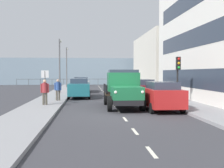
{
  "coord_description": "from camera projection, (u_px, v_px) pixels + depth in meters",
  "views": [
    {
      "loc": [
        1.78,
        13.95,
        2.24
      ],
      "look_at": [
        -0.7,
        -12.91,
        1.07
      ],
      "focal_mm": 41.89,
      "sensor_mm": 36.0,
      "label": 1
    }
  ],
  "objects": [
    {
      "name": "car_teal_oppositeside_0",
      "position": [
        79.0,
        88.0,
        23.48
      ],
      "size": [
        1.9,
        4.7,
        1.72
      ],
      "color": "#1E6670",
      "rests_on": "ground_plane"
    },
    {
      "name": "lamp_post_far",
      "position": [
        67.0,
        63.0,
        38.26
      ],
      "size": [
        0.32,
        1.14,
        5.8
      ],
      "color": "#59595B",
      "rests_on": "sidewalk_right"
    },
    {
      "name": "car_grey_kerbside_3",
      "position": [
        122.0,
        83.0,
        33.04
      ],
      "size": [
        1.92,
        4.59,
        1.72
      ],
      "color": "slate",
      "rests_on": "ground_plane"
    },
    {
      "name": "sea_horizon",
      "position": [
        97.0,
        71.0,
        49.62
      ],
      "size": [
        80.0,
        0.8,
        5.0
      ],
      "primitive_type": "cube",
      "color": "gray",
      "rests_on": "ground_plane"
    },
    {
      "name": "sidewalk_left",
      "position": [
        155.0,
        95.0,
        25.37
      ],
      "size": [
        2.5,
        43.83,
        0.15
      ],
      "primitive_type": "cube",
      "color": "gray",
      "rests_on": "ground_plane"
    },
    {
      "name": "lamp_post_promenade",
      "position": [
        60.0,
        60.0,
        27.54
      ],
      "size": [
        0.32,
        1.14,
        5.64
      ],
      "color": "#59595B",
      "rests_on": "sidewalk_right"
    },
    {
      "name": "street_sign",
      "position": [
        45.0,
        81.0,
        17.7
      ],
      "size": [
        0.5,
        0.07,
        2.25
      ],
      "color": "#4C4C4C",
      "rests_on": "sidewalk_right"
    },
    {
      "name": "sidewalk_right",
      "position": [
        56.0,
        96.0,
        24.5
      ],
      "size": [
        2.5,
        43.83,
        0.15
      ],
      "primitive_type": "cube",
      "color": "gray",
      "rests_on": "ground_plane"
    },
    {
      "name": "car_maroon_kerbside_1",
      "position": [
        142.0,
        89.0,
        21.12
      ],
      "size": [
        1.89,
        4.02,
        1.72
      ],
      "color": "maroon",
      "rests_on": "ground_plane"
    },
    {
      "name": "pedestrian_with_bag",
      "position": [
        45.0,
        90.0,
        16.95
      ],
      "size": [
        0.53,
        0.34,
        1.65
      ],
      "color": "#4C473D",
      "rests_on": "sidewalk_right"
    },
    {
      "name": "ground_plane",
      "position": [
        107.0,
        96.0,
        24.94
      ],
      "size": [
        80.0,
        80.0,
        0.0
      ],
      "primitive_type": "plane",
      "color": "#38383D"
    },
    {
      "name": "seawall_railing",
      "position": [
        98.0,
        80.0,
        46.1
      ],
      "size": [
        28.08,
        0.08,
        1.2
      ],
      "color": "#4C5156",
      "rests_on": "ground_plane"
    },
    {
      "name": "building_far_block",
      "position": [
        165.0,
        62.0,
        37.51
      ],
      "size": [
        6.48,
        14.89,
        7.59
      ],
      "color": "beige",
      "rests_on": "ground_plane"
    },
    {
      "name": "truck_vintage_green",
      "position": [
        123.0,
        90.0,
        16.42
      ],
      "size": [
        2.17,
        5.64,
        2.43
      ],
      "color": "black",
      "rests_on": "ground_plane"
    },
    {
      "name": "pedestrian_near_railing",
      "position": [
        58.0,
        88.0,
        19.64
      ],
      "size": [
        0.53,
        0.34,
        1.6
      ],
      "color": "#4C473D",
      "rests_on": "sidewalk_right"
    },
    {
      "name": "car_black_kerbside_2",
      "position": [
        130.0,
        86.0,
        27.01
      ],
      "size": [
        1.79,
        4.43,
        1.72
      ],
      "color": "black",
      "rests_on": "ground_plane"
    },
    {
      "name": "road_centreline_markings",
      "position": [
        107.0,
        97.0,
        24.31
      ],
      "size": [
        0.12,
        39.77,
        0.01
      ],
      "color": "silver",
      "rests_on": "ground_plane"
    },
    {
      "name": "car_red_kerbside_near",
      "position": [
        161.0,
        96.0,
        15.43
      ],
      "size": [
        1.92,
        3.8,
        1.72
      ],
      "color": "#B21E1E",
      "rests_on": "ground_plane"
    },
    {
      "name": "car_silver_oppositeside_1",
      "position": [
        81.0,
        84.0,
        30.18
      ],
      "size": [
        1.91,
        4.62,
        1.72
      ],
      "color": "#B7BABF",
      "rests_on": "ground_plane"
    },
    {
      "name": "traffic_light_near",
      "position": [
        178.0,
        69.0,
        18.22
      ],
      "size": [
        0.28,
        0.41,
        3.2
      ],
      "color": "black",
      "rests_on": "sidewalk_left"
    }
  ]
}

